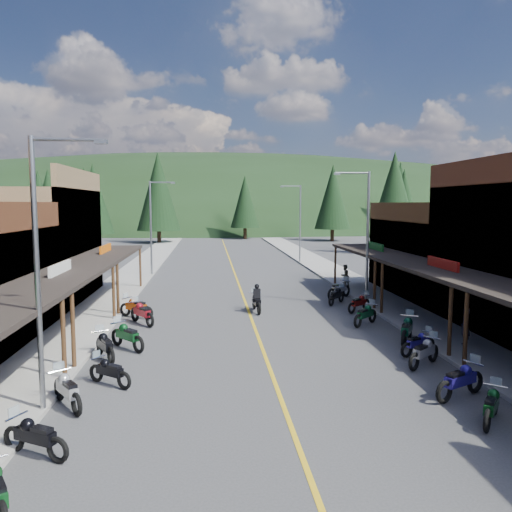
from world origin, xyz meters
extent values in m
plane|color=#38383A|center=(0.00, 0.00, 0.00)|extent=(220.00, 220.00, 0.00)
cube|color=gold|center=(0.00, 20.00, 0.01)|extent=(0.15, 90.00, 0.01)
cube|color=gray|center=(-8.70, 20.00, 0.07)|extent=(3.40, 94.00, 0.15)
cube|color=gray|center=(8.70, 20.00, 0.07)|extent=(3.40, 94.00, 0.15)
cylinder|color=#472D19|center=(-7.20, -3.40, 1.50)|extent=(0.16, 0.16, 3.00)
cube|color=#3F2111|center=(-10.15, 1.70, 3.10)|extent=(0.30, 9.00, 6.20)
cube|color=black|center=(-8.70, 1.70, 3.00)|extent=(3.20, 9.00, 0.18)
cylinder|color=#472D19|center=(-7.20, -2.20, 1.50)|extent=(0.16, 0.16, 3.00)
cylinder|color=#472D19|center=(-7.20, 5.60, 1.50)|extent=(0.16, 0.16, 3.00)
cube|color=silver|center=(-8.70, 1.70, 3.20)|extent=(0.12, 3.00, 0.70)
cube|color=brown|center=(-14.00, 11.30, 3.50)|extent=(8.00, 10.20, 7.00)
cube|color=brown|center=(-10.15, 11.30, 4.10)|extent=(0.30, 10.20, 8.20)
cube|color=black|center=(-8.70, 11.30, 3.00)|extent=(3.20, 10.20, 0.18)
cylinder|color=#472D19|center=(-7.20, 6.80, 1.50)|extent=(0.16, 0.16, 3.00)
cylinder|color=#472D19|center=(-7.20, 15.80, 1.50)|extent=(0.16, 0.16, 3.00)
cube|color=#CC590C|center=(-8.70, 11.30, 3.20)|extent=(0.12, 3.00, 0.70)
cylinder|color=#472D19|center=(7.20, -3.40, 1.50)|extent=(0.16, 0.16, 3.00)
cube|color=#562B19|center=(10.15, 1.70, 4.10)|extent=(0.30, 9.00, 8.20)
cube|color=black|center=(8.70, 1.70, 3.00)|extent=(3.20, 9.00, 0.18)
cylinder|color=#472D19|center=(7.20, -2.20, 1.50)|extent=(0.16, 0.16, 3.00)
cylinder|color=#472D19|center=(7.20, 5.60, 1.50)|extent=(0.16, 0.16, 3.00)
cube|color=#B2140F|center=(8.70, 1.70, 3.20)|extent=(0.12, 3.00, 0.70)
cube|color=#4C2D16|center=(14.00, 11.30, 2.50)|extent=(8.00, 10.20, 5.00)
cube|color=#4C2D16|center=(10.15, 11.30, 3.10)|extent=(0.30, 10.20, 6.20)
cube|color=black|center=(8.70, 11.30, 3.00)|extent=(3.20, 10.20, 0.18)
cylinder|color=#472D19|center=(7.20, 6.80, 1.50)|extent=(0.16, 0.16, 3.00)
cylinder|color=#472D19|center=(7.20, 15.80, 1.50)|extent=(0.16, 0.16, 3.00)
cube|color=#14591E|center=(8.70, 11.30, 3.20)|extent=(0.12, 3.00, 0.70)
cylinder|color=gray|center=(-7.10, -6.00, 4.00)|extent=(0.16, 0.16, 8.00)
cylinder|color=gray|center=(-6.10, -6.00, 7.90)|extent=(2.00, 0.10, 0.10)
cube|color=gray|center=(-5.20, -6.00, 7.85)|extent=(0.35, 0.18, 0.12)
cylinder|color=gray|center=(-7.10, 22.00, 4.00)|extent=(0.16, 0.16, 8.00)
cylinder|color=gray|center=(-6.10, 22.00, 7.90)|extent=(2.00, 0.10, 0.10)
cube|color=gray|center=(-5.20, 22.00, 7.85)|extent=(0.35, 0.18, 0.12)
cylinder|color=gray|center=(7.10, 8.00, 4.00)|extent=(0.16, 0.16, 8.00)
cylinder|color=gray|center=(6.10, 8.00, 7.90)|extent=(2.00, 0.10, 0.10)
cube|color=gray|center=(5.20, 8.00, 7.85)|extent=(0.35, 0.18, 0.12)
cylinder|color=gray|center=(7.10, 30.00, 4.00)|extent=(0.16, 0.16, 8.00)
cylinder|color=gray|center=(6.10, 30.00, 7.90)|extent=(2.00, 0.10, 0.10)
cube|color=gray|center=(5.20, 30.00, 7.85)|extent=(0.35, 0.18, 0.12)
ellipsoid|color=black|center=(0.00, 135.00, 0.00)|extent=(310.00, 140.00, 60.00)
cylinder|color=black|center=(-24.00, 70.00, 1.00)|extent=(0.60, 0.60, 2.00)
cone|color=black|center=(-24.00, 70.00, 7.25)|extent=(5.88, 5.88, 10.50)
cylinder|color=black|center=(-10.00, 58.00, 1.00)|extent=(0.60, 0.60, 2.00)
cone|color=black|center=(-10.00, 58.00, 8.00)|extent=(6.72, 6.72, 12.00)
cylinder|color=black|center=(4.00, 66.00, 1.00)|extent=(0.60, 0.60, 2.00)
cone|color=black|center=(4.00, 66.00, 6.50)|extent=(5.04, 5.04, 9.00)
cylinder|color=black|center=(18.00, 60.00, 1.00)|extent=(0.60, 0.60, 2.00)
cone|color=black|center=(18.00, 60.00, 7.25)|extent=(5.88, 5.88, 10.50)
cylinder|color=black|center=(34.00, 72.00, 1.00)|extent=(0.60, 0.60, 2.00)
cone|color=black|center=(34.00, 72.00, 8.00)|extent=(6.72, 6.72, 12.00)
cylinder|color=black|center=(46.00, 64.00, 1.00)|extent=(0.60, 0.60, 2.00)
cone|color=black|center=(46.00, 64.00, 6.50)|extent=(5.04, 5.04, 9.00)
cylinder|color=black|center=(-32.00, 76.00, 1.00)|extent=(0.60, 0.60, 2.00)
cone|color=black|center=(-32.00, 76.00, 7.25)|extent=(5.88, 5.88, 10.50)
cylinder|color=black|center=(-22.00, 40.00, 1.00)|extent=(0.60, 0.60, 2.00)
cone|color=black|center=(-22.00, 40.00, 6.00)|extent=(4.48, 4.48, 8.00)
cylinder|color=black|center=(24.00, 45.00, 1.00)|extent=(0.60, 0.60, 2.00)
cone|color=black|center=(24.00, 45.00, 6.40)|extent=(4.93, 4.93, 8.80)
cylinder|color=black|center=(-18.00, 50.00, 1.00)|extent=(0.60, 0.60, 2.00)
cone|color=black|center=(-18.00, 50.00, 6.80)|extent=(5.38, 5.38, 9.60)
cylinder|color=black|center=(20.00, 38.00, 1.00)|extent=(0.60, 0.60, 2.00)
cone|color=black|center=(20.00, 38.00, 7.20)|extent=(5.82, 5.82, 10.40)
imported|color=black|center=(8.53, -0.92, 0.95)|extent=(0.52, 0.66, 1.60)
imported|color=brown|center=(7.53, 14.34, 0.95)|extent=(0.89, 0.80, 1.59)
camera|label=1|loc=(-2.19, -20.60, 6.12)|focal=35.00mm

